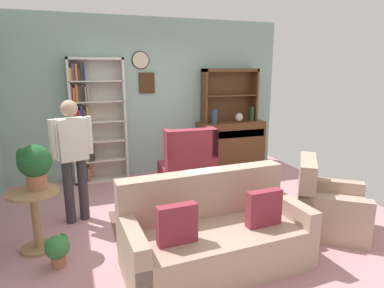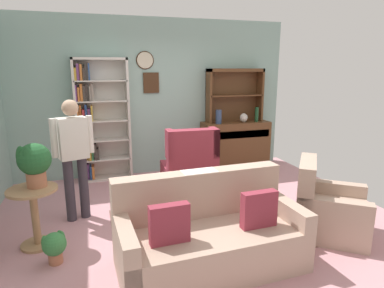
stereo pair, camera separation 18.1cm
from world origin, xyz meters
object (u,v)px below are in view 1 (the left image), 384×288
Objects in this scene: bottle_wine at (252,114)px; wingback_chair at (188,169)px; sideboard at (231,142)px; plant_stand at (35,214)px; bookshelf at (94,122)px; potted_plant_small at (58,248)px; sideboard_hutch at (230,88)px; person_reading at (73,153)px; armchair_floral at (327,208)px; vase_tall at (214,117)px; couch_floral at (214,235)px; potted_plant_large at (34,164)px; vase_round at (239,117)px; book_stack at (212,187)px; coffee_table at (204,196)px.

bottle_wine is 1.96m from wingback_chair.
sideboard is 3.88m from plant_stand.
plant_stand is (-0.76, -2.11, -0.62)m from bookshelf.
sideboard is 1.24× the size of wingback_chair.
sideboard_hutch is at bearing 39.67° from potted_plant_small.
bottle_wine is 3.55m from person_reading.
bottle_wine is 0.26× the size of armchair_floral.
sideboard is at bearing 11.63° from vase_tall.
wingback_chair is at bearing -38.56° from bookshelf.
bottle_wine is 4.29m from potted_plant_small.
bookshelf is 6.41× the size of potted_plant_small.
armchair_floral is (1.56, 0.19, -0.02)m from couch_floral.
sideboard reaches higher than couch_floral.
person_reading is at bearing -151.26° from vase_tall.
couch_floral is (-1.61, -3.04, -1.25)m from sideboard_hutch.
potted_plant_large is at bearing -152.66° from bottle_wine.
plant_stand is at bearing -152.28° from bottle_wine.
vase_round is (2.67, -0.15, -0.03)m from bookshelf.
vase_tall is 2.25m from book_stack.
vase_round is at bearing 1.49° from vase_tall.
couch_floral is at bearing -113.17° from vase_tall.
potted_plant_large is (0.04, 0.05, 0.54)m from plant_stand.
couch_floral is 0.94m from book_stack.
potted_plant_small is at bearing -145.82° from bottle_wine.
sideboard_hutch is 3.65m from couch_floral.
sideboard_hutch is 4.32× the size of vase_tall.
vase_round is 0.60× the size of bottle_wine.
wingback_chair is at bearing 82.48° from coffee_table.
sideboard_hutch is 3.92m from potted_plant_large.
wingback_chair is at bearing 38.41° from potted_plant_small.
vase_tall is at bearing 179.34° from bottle_wine.
bottle_wine is at bearing 80.59° from armchair_floral.
couch_floral is 2.01m from potted_plant_large.
vase_round is 1.74m from wingback_chair.
bottle_wine reaches higher than book_stack.
sideboard is 1.56m from wingback_chair.
bookshelf is 1.95× the size of armchair_floral.
vase_tall is 0.32× the size of coffee_table.
vase_tall is at bearing 33.79° from plant_stand.
sideboard is at bearing 31.23° from potted_plant_large.
sideboard_hutch reaches higher than wingback_chair.
coffee_table is at bearing 151.95° from armchair_floral.
couch_floral is 1.71× the size of armchair_floral.
armchair_floral is (0.34, -2.66, -0.76)m from vase_tall.
wingback_chair is at bearing 26.25° from potted_plant_large.
bottle_wine is 3.55m from couch_floral.
vase_round is at bearing -3.22° from bookshelf.
plant_stand is at bearing -150.24° from vase_round.
vase_round reaches higher than wingback_chair.
person_reading is (0.20, 1.00, 0.71)m from potted_plant_small.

